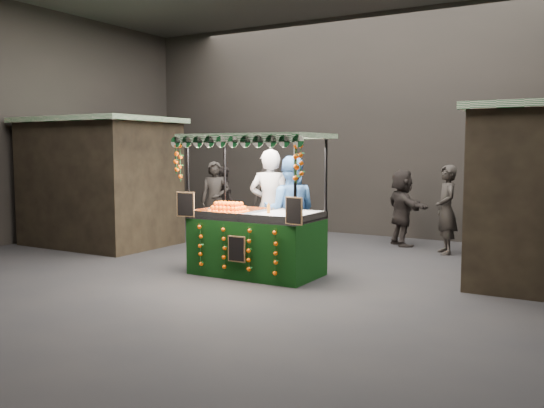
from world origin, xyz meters
The scene contains 13 objects.
ground centered at (0.00, 0.00, 0.00)m, with size 12.00×12.00×0.00m, color black.
market_hall centered at (0.00, 0.00, 3.38)m, with size 12.10×10.10×5.05m.
neighbour_stall_left centered at (-4.40, 1.00, 1.31)m, with size 3.00×2.20×2.60m.
juice_stall centered at (-0.03, 0.05, 0.68)m, with size 2.27×1.33×2.20m.
vendor_grey centered at (-0.29, 0.93, 0.99)m, with size 0.83×0.68×1.97m.
vendor_blue centered at (0.12, 0.88, 0.93)m, with size 1.10×0.98×1.86m.
shopper_0 centered at (-2.66, 2.61, 0.85)m, with size 0.74×0.66×1.71m.
shopper_1 centered at (3.08, 1.99, 0.80)m, with size 0.87×0.74×1.59m.
shopper_2 centered at (-2.95, 3.36, 0.79)m, with size 0.99×0.83×1.58m.
shopper_3 centered at (3.24, 3.05, 0.97)m, with size 1.36×1.42×1.94m.
shopper_4 centered at (-1.95, 3.73, 0.81)m, with size 0.93×0.92×1.62m.
shopper_5 centered at (1.06, 3.95, 0.78)m, with size 1.32×1.38×1.56m.
shopper_6 centered at (2.07, 3.43, 0.84)m, with size 0.65×0.73×1.68m.
Camera 1 is at (4.73, -7.63, 1.96)m, focal length 38.61 mm.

